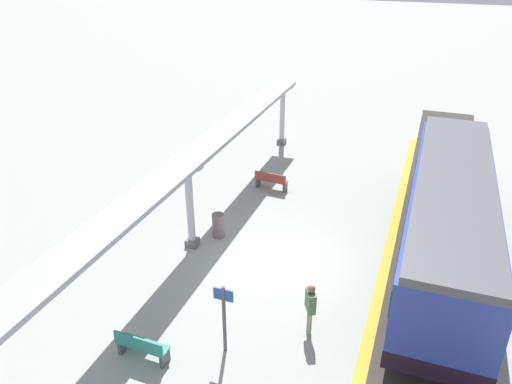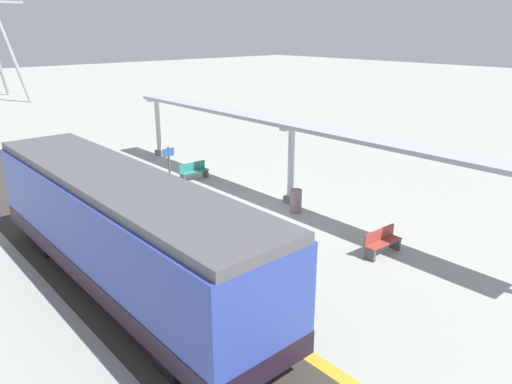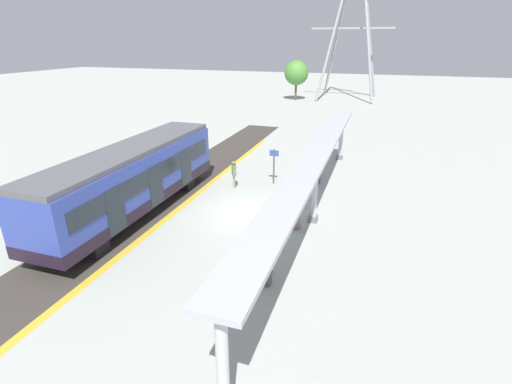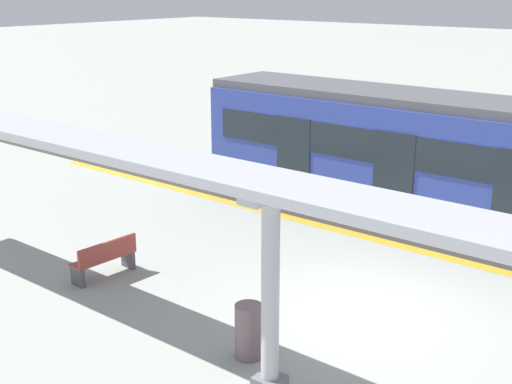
% 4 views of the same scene
% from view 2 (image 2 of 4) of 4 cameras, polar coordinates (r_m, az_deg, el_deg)
% --- Properties ---
extents(ground_plane, '(176.00, 176.00, 0.00)m').
position_cam_2_polar(ground_plane, '(18.56, -2.99, -3.72)').
color(ground_plane, '#9DA39A').
extents(tactile_edge_strip, '(0.35, 28.74, 0.01)m').
position_cam_2_polar(tactile_edge_strip, '(16.75, -12.80, -6.83)').
color(tactile_edge_strip, gold).
rests_on(tactile_edge_strip, ground).
extents(trackbed, '(3.20, 40.74, 0.01)m').
position_cam_2_polar(trackbed, '(16.09, -18.37, -8.50)').
color(trackbed, '#38332D').
rests_on(trackbed, ground).
extents(train_near_carriage, '(2.65, 12.27, 3.48)m').
position_cam_2_polar(train_near_carriage, '(13.82, -16.09, -4.53)').
color(train_near_carriage, '#2F419B').
rests_on(train_near_carriage, ground).
extents(canopy_pillar_second, '(1.10, 0.44, 3.36)m').
position_cam_2_polar(canopy_pillar_second, '(20.20, 4.24, 3.29)').
color(canopy_pillar_second, slate).
rests_on(canopy_pillar_second, ground).
extents(canopy_pillar_third, '(1.10, 0.44, 3.36)m').
position_cam_2_polar(canopy_pillar_third, '(28.70, -11.71, 7.69)').
color(canopy_pillar_third, slate).
rests_on(canopy_pillar_third, ground).
extents(canopy_beam, '(1.20, 22.94, 0.16)m').
position_cam_2_polar(canopy_beam, '(19.71, 4.62, 8.06)').
color(canopy_beam, '#A8AAB2').
rests_on(canopy_beam, canopy_pillar_nearest).
extents(bench_near_end, '(1.52, 0.52, 0.86)m').
position_cam_2_polar(bench_near_end, '(16.46, 14.89, -5.80)').
color(bench_near_end, '#9B3A31').
rests_on(bench_near_end, ground).
extents(bench_mid_platform, '(1.51, 0.48, 0.86)m').
position_cam_2_polar(bench_mid_platform, '(23.88, -7.54, 2.52)').
color(bench_mid_platform, '#298171').
rests_on(bench_mid_platform, ground).
extents(trash_bin, '(0.48, 0.48, 0.98)m').
position_cam_2_polar(trash_bin, '(19.49, 4.83, -1.08)').
color(trash_bin, slate).
rests_on(trash_bin, ground).
extents(platform_info_sign, '(0.56, 0.10, 2.20)m').
position_cam_2_polar(platform_info_sign, '(21.73, -10.40, 3.13)').
color(platform_info_sign, '#4C4C51').
rests_on(platform_info_sign, ground).
extents(passenger_waiting_near_edge, '(0.42, 0.54, 1.70)m').
position_cam_2_polar(passenger_waiting_near_edge, '(19.61, -13.09, 0.37)').
color(passenger_waiting_near_edge, gray).
rests_on(passenger_waiting_near_edge, ground).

